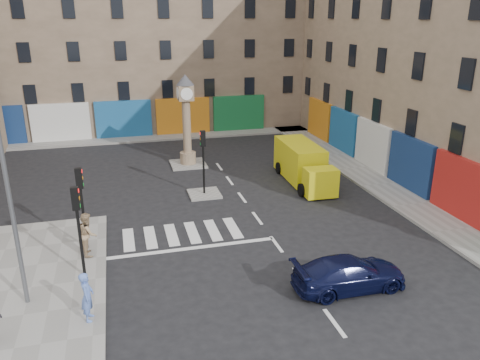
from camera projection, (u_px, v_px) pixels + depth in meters
name	position (u px, v px, depth m)	size (l,w,h in m)	color
ground	(284.00, 254.00, 20.40)	(120.00, 120.00, 0.00)	black
sidewalk_right	(354.00, 169.00, 31.61)	(2.60, 30.00, 0.15)	gray
sidewalk_far	(150.00, 138.00, 39.64)	(32.00, 2.40, 0.15)	gray
island_near	(204.00, 194.00, 27.19)	(1.80, 1.80, 0.12)	gray
island_far	(188.00, 164.00, 32.65)	(2.40, 2.40, 0.12)	gray
building_right	(452.00, 46.00, 30.51)	(10.00, 30.00, 16.00)	#977C63
building_far	(138.00, 32.00, 42.13)	(32.00, 10.00, 17.00)	#87715A
traffic_light_left_near	(78.00, 218.00, 17.70)	(0.28, 0.22, 3.70)	black
traffic_light_left_far	(81.00, 195.00, 19.88)	(0.28, 0.22, 3.70)	black
traffic_light_island	(203.00, 152.00, 26.35)	(0.28, 0.22, 3.70)	black
lamp_post	(6.00, 180.00, 15.24)	(0.50, 0.25, 8.30)	#595B60
clock_pillar	(186.00, 115.00, 31.49)	(1.20, 1.20, 6.10)	#977C63
navy_sedan	(349.00, 273.00, 17.67)	(1.79, 4.39, 1.27)	black
yellow_van	(303.00, 164.00, 29.04)	(2.29, 6.38, 2.30)	yellow
pedestrian_blue	(87.00, 296.00, 15.53)	(0.64, 0.42, 1.76)	#5878C9
pedestrian_tan	(88.00, 234.00, 19.85)	(0.92, 0.72, 1.89)	tan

